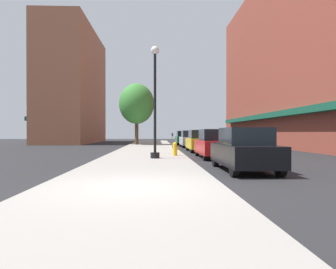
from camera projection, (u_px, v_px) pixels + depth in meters
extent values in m
plane|color=#232326|center=(196.00, 150.00, 25.88)|extent=(90.00, 90.00, 0.00)
cube|color=gray|center=(148.00, 149.00, 26.72)|extent=(4.80, 50.00, 0.12)
cube|color=brown|center=(303.00, 53.00, 30.24)|extent=(6.00, 40.00, 18.39)
cube|color=#144C38|center=(269.00, 116.00, 30.15)|extent=(0.90, 34.00, 0.50)
cube|color=#9E6047|center=(74.00, 87.00, 44.22)|extent=(6.00, 18.00, 15.84)
cube|color=#144C38|center=(50.00, 121.00, 44.12)|extent=(0.90, 15.30, 0.50)
cylinder|color=black|center=(155.00, 155.00, 16.37)|extent=(0.48, 0.48, 0.30)
cylinder|color=black|center=(155.00, 103.00, 16.35)|extent=(0.14, 0.14, 5.20)
sphere|color=silver|center=(155.00, 50.00, 16.33)|extent=(0.44, 0.44, 0.44)
cylinder|color=gold|center=(175.00, 150.00, 18.16)|extent=(0.26, 0.26, 0.62)
sphere|color=gold|center=(175.00, 144.00, 18.16)|extent=(0.24, 0.24, 0.24)
cylinder|color=gold|center=(177.00, 149.00, 18.17)|extent=(0.12, 0.10, 0.10)
cylinder|color=slate|center=(172.00, 142.00, 26.60)|extent=(0.06, 0.06, 1.05)
cube|color=#33383D|center=(172.00, 134.00, 26.60)|extent=(0.14, 0.09, 0.26)
cylinder|color=#4C3823|center=(137.00, 131.00, 34.73)|extent=(0.40, 0.40, 3.10)
ellipsoid|color=#387F33|center=(137.00, 104.00, 34.71)|extent=(3.91, 3.91, 4.50)
cylinder|color=black|center=(216.00, 159.00, 13.46)|extent=(0.22, 0.64, 0.64)
cylinder|color=black|center=(251.00, 159.00, 13.52)|extent=(0.22, 0.64, 0.64)
cylinder|color=black|center=(234.00, 167.00, 10.26)|extent=(0.22, 0.64, 0.64)
cylinder|color=black|center=(281.00, 167.00, 10.32)|extent=(0.22, 0.64, 0.64)
cube|color=black|center=(244.00, 154.00, 11.89)|extent=(1.80, 4.30, 0.76)
cube|color=black|center=(245.00, 136.00, 11.73)|extent=(1.56, 2.20, 0.64)
cylinder|color=black|center=(197.00, 151.00, 19.42)|extent=(0.22, 0.64, 0.64)
cylinder|color=black|center=(222.00, 151.00, 19.48)|extent=(0.22, 0.64, 0.64)
cylinder|color=black|center=(205.00, 155.00, 16.22)|extent=(0.22, 0.64, 0.64)
cylinder|color=black|center=(235.00, 154.00, 16.28)|extent=(0.22, 0.64, 0.64)
cube|color=red|center=(214.00, 147.00, 17.85)|extent=(1.80, 4.30, 0.76)
cube|color=black|center=(215.00, 135.00, 17.70)|extent=(1.56, 2.20, 0.64)
cylinder|color=black|center=(188.00, 147.00, 25.32)|extent=(0.22, 0.64, 0.64)
cylinder|color=black|center=(207.00, 147.00, 25.38)|extent=(0.22, 0.64, 0.64)
cylinder|color=black|center=(192.00, 149.00, 22.13)|extent=(0.22, 0.64, 0.64)
cylinder|color=black|center=(214.00, 149.00, 22.19)|extent=(0.22, 0.64, 0.64)
cube|color=gold|center=(200.00, 143.00, 23.75)|extent=(1.80, 4.30, 0.76)
cube|color=black|center=(200.00, 134.00, 23.60)|extent=(1.56, 2.20, 0.64)
cylinder|color=black|center=(181.00, 143.00, 32.32)|extent=(0.22, 0.64, 0.64)
cylinder|color=black|center=(196.00, 143.00, 32.38)|extent=(0.22, 0.64, 0.64)
cylinder|color=black|center=(183.00, 145.00, 29.12)|extent=(0.22, 0.64, 0.64)
cylinder|color=black|center=(200.00, 145.00, 29.18)|extent=(0.22, 0.64, 0.64)
cube|color=#B2B2BA|center=(190.00, 141.00, 30.75)|extent=(1.80, 4.30, 0.76)
cube|color=black|center=(190.00, 134.00, 30.59)|extent=(1.56, 2.20, 0.64)
cylinder|color=black|center=(176.00, 141.00, 39.58)|extent=(0.22, 0.64, 0.64)
cylinder|color=black|center=(188.00, 141.00, 39.64)|extent=(0.22, 0.64, 0.64)
cylinder|color=black|center=(178.00, 142.00, 36.38)|extent=(0.22, 0.64, 0.64)
cylinder|color=black|center=(191.00, 142.00, 36.44)|extent=(0.22, 0.64, 0.64)
cube|color=#196638|center=(183.00, 139.00, 38.01)|extent=(1.80, 4.30, 0.76)
cube|color=black|center=(183.00, 134.00, 37.85)|extent=(1.56, 2.20, 0.64)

